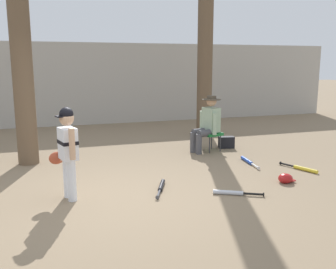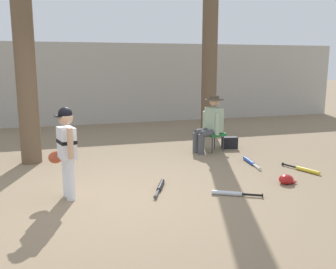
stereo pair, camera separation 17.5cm
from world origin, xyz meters
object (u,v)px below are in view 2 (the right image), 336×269
bat_blue_youth (250,162)px  bat_aluminum_silver (231,193)px  batting_helmet_red (286,180)px  bat_black_composite (160,187)px  seated_spectator (210,122)px  tree_behind_spectator (210,29)px  handbag_beside_stool (230,143)px  bat_yellow_trainer (305,170)px  young_ballplayer (66,147)px  folding_stool (214,135)px  tree_near_player (24,48)px

bat_blue_youth → bat_aluminum_silver: 1.88m
bat_blue_youth → batting_helmet_red: (-0.05, -1.26, 0.04)m
bat_blue_youth → bat_black_composite: (-2.04, -0.91, 0.00)m
seated_spectator → bat_aluminum_silver: (-0.78, -2.63, -0.61)m
tree_behind_spectator → handbag_beside_stool: (-0.19, -1.71, -2.61)m
tree_behind_spectator → batting_helmet_red: tree_behind_spectator is taller
bat_blue_youth → bat_black_composite: size_ratio=1.11×
bat_yellow_trainer → batting_helmet_red: 0.87m
young_ballplayer → bat_aluminum_silver: 2.44m
folding_stool → seated_spectator: bearing=-165.4°
handbag_beside_stool → bat_black_composite: 3.14m
bat_yellow_trainer → bat_blue_youth: bearing=131.2°
young_ballplayer → handbag_beside_stool: young_ballplayer is taller
folding_stool → bat_blue_youth: (0.26, -1.15, -0.33)m
folding_stool → bat_black_composite: bearing=-130.7°
bat_black_composite → bat_yellow_trainer: 2.71m
tree_near_player → tree_behind_spectator: bearing=21.4°
young_ballplayer → bat_black_composite: young_ballplayer is taller
young_ballplayer → batting_helmet_red: 3.43m
bat_blue_youth → bat_aluminum_silver: size_ratio=1.18×
tree_near_player → bat_black_composite: size_ratio=6.82×
tree_behind_spectator → bat_blue_youth: (-0.39, -3.01, -2.71)m
young_ballplayer → seated_spectator: bearing=33.8°
handbag_beside_stool → young_ballplayer: bearing=-148.4°
batting_helmet_red → young_ballplayer: bearing=174.0°
bat_blue_youth → bat_yellow_trainer: 1.01m
bat_aluminum_silver → bat_blue_youth: bearing=52.9°
bat_black_composite → bat_yellow_trainer: size_ratio=0.96×
tree_behind_spectator → seated_spectator: 2.92m
bat_black_composite → batting_helmet_red: (1.99, -0.34, 0.04)m
tree_behind_spectator → bat_blue_youth: 4.07m
bat_black_composite → bat_yellow_trainer: same height
handbag_beside_stool → bat_yellow_trainer: bearing=-77.2°
tree_behind_spectator → handbag_beside_stool: bearing=-96.4°
young_ballplayer → batting_helmet_red: size_ratio=4.69×
bat_black_composite → batting_helmet_red: bearing=-9.8°
tree_near_player → bat_black_composite: 3.64m
tree_behind_spectator → young_ballplayer: tree_behind_spectator is taller
young_ballplayer → bat_blue_youth: (3.39, 0.91, -0.71)m
folding_stool → batting_helmet_red: folding_stool is taller
young_ballplayer → folding_stool: size_ratio=2.68×
seated_spectator → folding_stool: bearing=14.6°
tree_near_player → bat_yellow_trainer: size_ratio=6.58×
seated_spectator → bat_black_composite: bearing=-129.5°
tree_behind_spectator → batting_helmet_red: (-0.44, -4.27, -2.67)m
folding_stool → bat_yellow_trainer: (0.93, -1.91, -0.33)m
bat_blue_youth → bat_yellow_trainer: size_ratio=1.07×
folding_stool → batting_helmet_red: 2.44m
tree_near_player → bat_yellow_trainer: bearing=-23.7°
seated_spectator → handbag_beside_stool: seated_spectator is taller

